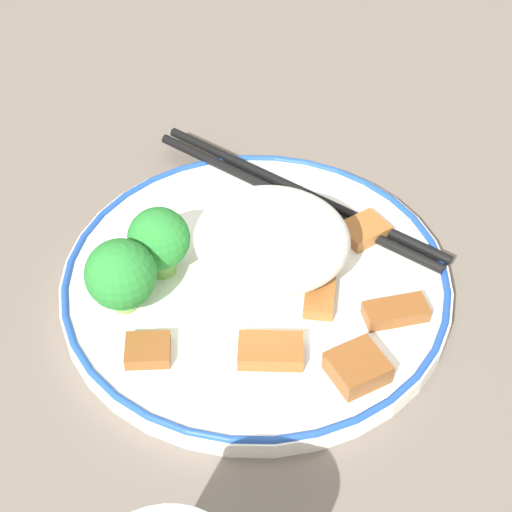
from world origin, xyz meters
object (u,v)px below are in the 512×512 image
at_px(broccoli_back_center, 121,275).
at_px(plate, 256,282).
at_px(chopsticks, 297,195).
at_px(broccoli_back_left, 160,237).

bearing_deg(broccoli_back_center, plate, -156.80).
distance_m(plate, chopsticks, 0.08).
distance_m(plate, broccoli_back_center, 0.09).
bearing_deg(broccoli_back_center, broccoli_back_left, -114.64).
height_order(plate, broccoli_back_left, broccoli_back_left).
bearing_deg(chopsticks, plate, 76.10).
relative_size(broccoli_back_left, broccoli_back_center, 0.96).
distance_m(broccoli_back_center, chopsticks, 0.15).
xyz_separation_m(broccoli_back_left, chopsticks, (-0.08, -0.08, -0.02)).
bearing_deg(broccoli_back_left, plate, 177.48).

